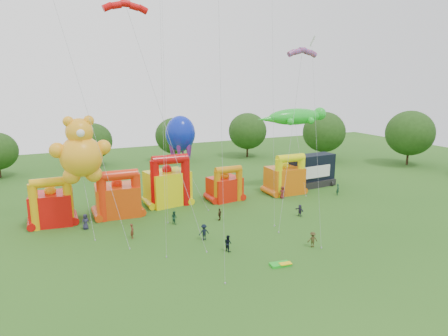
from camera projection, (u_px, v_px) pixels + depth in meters
name	position (u px, v px, depth m)	size (l,w,h in m)	color
ground	(286.00, 293.00, 34.04)	(160.00, 160.00, 0.00)	#255417
tree_ring	(272.00, 223.00, 32.74)	(126.96, 129.10, 12.07)	#352314
bouncy_castle_0	(52.00, 206.00, 49.54)	(5.36, 4.51, 6.27)	red
bouncy_castle_1	(118.00, 198.00, 52.83)	(5.90, 4.87, 6.45)	#D5400B
bouncy_castle_2	(168.00, 185.00, 57.56)	(6.46, 5.54, 7.53)	yellow
bouncy_castle_3	(225.00, 187.00, 59.69)	(5.08, 4.35, 5.41)	red
bouncy_castle_4	(285.00, 178.00, 63.11)	(5.42, 4.39, 6.54)	#D8600B
stage_trailer	(310.00, 171.00, 67.30)	(8.81, 3.91, 5.44)	black
teddy_bear_kite	(82.00, 158.00, 46.61)	(6.90, 6.94, 13.80)	#FFA51C
gecko_kite	(298.00, 135.00, 64.03)	(12.86, 7.60, 13.31)	green
octopus_kite	(184.00, 147.00, 61.02)	(4.58, 12.30, 12.42)	#0B21B3
parafoil_kites	(172.00, 127.00, 43.33)	(32.81, 12.11, 28.73)	red
diamond_kites	(218.00, 81.00, 43.83)	(18.43, 23.53, 43.92)	#EE3E0B
folded_kite_bundle	(281.00, 264.00, 38.95)	(2.10, 1.27, 0.31)	green
spectator_0	(86.00, 222.00, 48.18)	(0.94, 0.61, 1.92)	#25243D
spectator_1	(132.00, 231.00, 45.44)	(0.64, 0.42, 1.77)	#612C1B
spectator_2	(174.00, 217.00, 50.04)	(0.82, 0.64, 1.69)	#1B442D
spectator_3	(204.00, 232.00, 44.99)	(1.21, 0.69, 1.87)	black
spectator_4	(220.00, 214.00, 51.33)	(0.93, 0.39, 1.59)	#3E2919
spectator_5	(300.00, 210.00, 52.86)	(1.47, 0.47, 1.59)	#2C253F
spectator_6	(282.00, 192.00, 60.68)	(0.92, 0.60, 1.87)	maroon
spectator_7	(338.00, 189.00, 62.43)	(0.66, 0.44, 1.82)	#173B29
spectator_8	(228.00, 243.00, 42.07)	(0.87, 0.67, 1.78)	black
spectator_9	(313.00, 239.00, 43.11)	(1.11, 0.64, 1.72)	#3C3318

